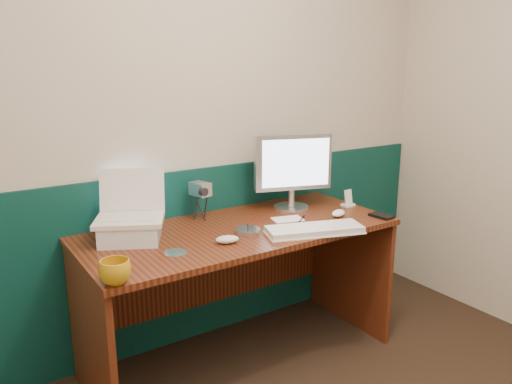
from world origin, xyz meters
TOP-DOWN VIEW (x-y plane):
  - back_wall at (0.00, 1.75)m, footprint 3.50×0.04m
  - wainscot at (0.00, 1.74)m, footprint 3.48×0.02m
  - desk at (0.16, 1.38)m, footprint 1.60×0.70m
  - laptop_riser at (-0.37, 1.49)m, footprint 0.34×0.32m
  - laptop at (-0.37, 1.49)m, footprint 0.38×0.35m
  - monitor at (0.58, 1.51)m, footprint 0.46×0.26m
  - keyboard at (0.42, 1.11)m, footprint 0.50×0.30m
  - mouse_right at (0.71, 1.25)m, footprint 0.12×0.10m
  - mouse_left at (-0.01, 1.22)m, footprint 0.13×0.10m
  - mug at (-0.58, 1.07)m, footprint 0.15×0.15m
  - camcorder at (0.06, 1.62)m, footprint 0.11×0.14m
  - cd_spindle at (0.14, 1.28)m, footprint 0.12×0.12m
  - cd_loose_a at (-0.26, 1.24)m, footprint 0.11×0.11m
  - pen at (0.50, 1.31)m, footprint 0.11×0.09m
  - papers at (0.44, 1.36)m, footprint 0.18×0.15m
  - dock at (0.90, 1.37)m, footprint 0.07×0.06m
  - music_player at (0.90, 1.37)m, footprint 0.05×0.03m
  - pda at (0.90, 1.11)m, footprint 0.09×0.13m

SIDE VIEW (x-z plane):
  - desk at x=0.16m, z-range 0.00..0.75m
  - wainscot at x=0.00m, z-range 0.00..1.00m
  - cd_loose_a at x=-0.26m, z-range 0.75..0.75m
  - papers at x=0.44m, z-range 0.75..0.75m
  - pen at x=0.50m, z-range 0.75..0.76m
  - dock at x=0.90m, z-range 0.75..0.76m
  - pda at x=0.90m, z-range 0.75..0.76m
  - cd_spindle at x=0.14m, z-range 0.75..0.78m
  - keyboard at x=0.42m, z-range 0.75..0.78m
  - mouse_right at x=0.71m, z-range 0.75..0.79m
  - mouse_left at x=-0.01m, z-range 0.75..0.79m
  - laptop_riser at x=-0.37m, z-range 0.75..0.84m
  - mug at x=-0.58m, z-range 0.75..0.85m
  - music_player at x=0.90m, z-range 0.76..0.85m
  - camcorder at x=0.06m, z-range 0.75..0.94m
  - monitor at x=0.58m, z-range 0.75..1.19m
  - laptop at x=-0.37m, z-range 0.84..1.10m
  - back_wall at x=0.00m, z-range 0.00..2.50m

